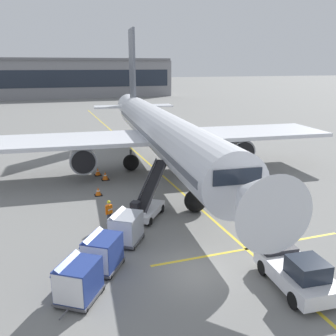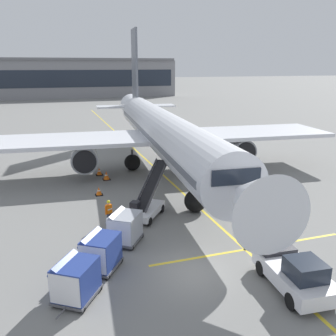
{
  "view_description": "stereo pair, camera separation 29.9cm",
  "coord_description": "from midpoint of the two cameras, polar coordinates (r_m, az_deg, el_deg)",
  "views": [
    {
      "loc": [
        -6.79,
        -15.07,
        10.07
      ],
      "look_at": [
        1.14,
        8.02,
        3.24
      ],
      "focal_mm": 39.36,
      "sensor_mm": 36.0,
      "label": 1
    },
    {
      "loc": [
        -6.51,
        -15.16,
        10.07
      ],
      "look_at": [
        1.14,
        8.02,
        3.24
      ],
      "focal_mm": 39.36,
      "sensor_mm": 36.0,
      "label": 2
    }
  ],
  "objects": [
    {
      "name": "baggage_cart_second",
      "position": [
        19.37,
        -10.01,
        -12.56
      ],
      "size": [
        2.45,
        2.7,
        1.91
      ],
      "color": "#515156",
      "rests_on": "ground"
    },
    {
      "name": "ground_crew_by_loader",
      "position": [
        21.81,
        -7.14,
        -9.08
      ],
      "size": [
        0.36,
        0.54,
        1.74
      ],
      "color": "black",
      "rests_on": "ground"
    },
    {
      "name": "safety_cone_engine_keepout",
      "position": [
        35.51,
        -10.38,
        -0.53
      ],
      "size": [
        0.64,
        0.64,
        0.73
      ],
      "color": "black",
      "rests_on": "ground"
    },
    {
      "name": "apron_guidance_line_stop_bar",
      "position": [
        21.98,
        13.03,
        -12.07
      ],
      "size": [
        12.0,
        0.2,
        0.01
      ],
      "color": "yellow",
      "rests_on": "ground"
    },
    {
      "name": "ground_crew_by_carts",
      "position": [
        24.19,
        -8.81,
        -6.6
      ],
      "size": [
        0.51,
        0.4,
        1.74
      ],
      "color": "#333847",
      "rests_on": "ground"
    },
    {
      "name": "apron_guidance_line_lead_in",
      "position": [
        35.62,
        -0.84,
        -0.8
      ],
      "size": [
        0.2,
        110.0,
        0.01
      ],
      "color": "yellow",
      "rests_on": "ground"
    },
    {
      "name": "belt_loader",
      "position": [
        25.43,
        -2.99,
        -5.5
      ],
      "size": [
        4.11,
        4.84,
        3.38
      ],
      "color": "silver",
      "rests_on": "ground"
    },
    {
      "name": "safety_cone_nose_mark",
      "position": [
        33.95,
        -9.28,
        -1.17
      ],
      "size": [
        0.7,
        0.7,
        0.78
      ],
      "color": "black",
      "rests_on": "ground"
    },
    {
      "name": "parked_airplane",
      "position": [
        35.55,
        -0.63,
        5.62
      ],
      "size": [
        33.79,
        43.54,
        14.82
      ],
      "color": "silver",
      "rests_on": "ground"
    },
    {
      "name": "baggage_cart_lead",
      "position": [
        21.84,
        -6.37,
        -9.02
      ],
      "size": [
        2.45,
        2.7,
        1.91
      ],
      "color": "#515156",
      "rests_on": "ground"
    },
    {
      "name": "safety_cone_wingtip",
      "position": [
        30.06,
        -10.38,
        -3.56
      ],
      "size": [
        0.6,
        0.6,
        0.68
      ],
      "color": "black",
      "rests_on": "ground"
    },
    {
      "name": "baggage_cart_third",
      "position": [
        17.38,
        -13.69,
        -16.33
      ],
      "size": [
        2.45,
        2.7,
        1.91
      ],
      "color": "#515156",
      "rests_on": "ground"
    },
    {
      "name": "pushback_tug",
      "position": [
        18.64,
        19.58,
        -15.1
      ],
      "size": [
        2.44,
        4.55,
        1.83
      ],
      "color": "silver",
      "rests_on": "ground"
    },
    {
      "name": "terminal_building",
      "position": [
        129.41,
        -21.36,
        12.82
      ],
      "size": [
        95.94,
        19.4,
        12.3
      ],
      "color": "gray",
      "rests_on": "ground"
    },
    {
      "name": "ground_plane",
      "position": [
        19.34,
        4.86,
        -15.81
      ],
      "size": [
        600.0,
        600.0,
        0.0
      ],
      "primitive_type": "plane",
      "color": "slate"
    }
  ]
}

